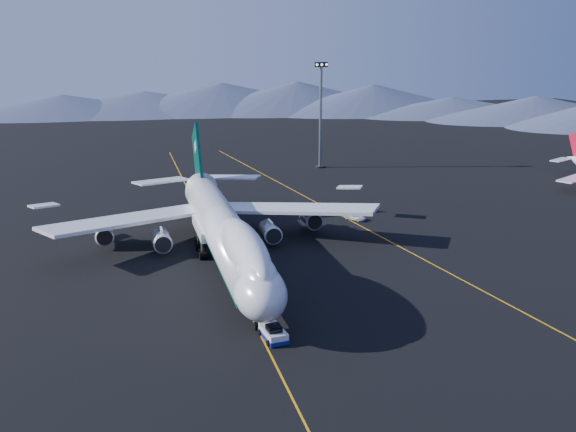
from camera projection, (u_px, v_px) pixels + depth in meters
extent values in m
plane|color=black|center=(224.00, 262.00, 105.79)|extent=(500.00, 500.00, 0.00)
cube|color=orange|center=(224.00, 262.00, 105.79)|extent=(0.25, 220.00, 0.01)
cube|color=orange|center=(371.00, 231.00, 122.48)|extent=(28.08, 198.09, 0.01)
cone|color=#444E6A|center=(63.00, 103.00, 309.92)|extent=(100.00, 100.00, 12.00)
cone|color=#444E6A|center=(222.00, 99.00, 329.60)|extent=(100.00, 100.00, 12.00)
cone|color=#444E6A|center=(373.00, 100.00, 324.71)|extent=(100.00, 100.00, 12.00)
cone|color=#444E6A|center=(536.00, 106.00, 295.80)|extent=(100.00, 100.00, 12.00)
cylinder|color=silver|center=(223.00, 229.00, 104.30)|extent=(6.50, 56.00, 6.50)
ellipsoid|color=silver|center=(260.00, 293.00, 78.20)|extent=(6.50, 10.40, 6.50)
ellipsoid|color=silver|center=(245.00, 250.00, 86.39)|extent=(5.13, 25.16, 5.85)
cube|color=black|center=(263.00, 290.00, 76.02)|extent=(3.60, 1.61, 1.29)
cone|color=silver|center=(198.00, 182.00, 134.85)|extent=(6.50, 12.00, 6.50)
cube|color=#043D32|center=(222.00, 233.00, 105.48)|extent=(6.24, 60.00, 1.10)
cube|color=silver|center=(218.00, 227.00, 109.72)|extent=(7.50, 13.00, 1.60)
cube|color=silver|center=(130.00, 219.00, 111.57)|extent=(30.62, 23.28, 2.83)
cube|color=silver|center=(291.00, 209.00, 118.69)|extent=(30.62, 23.28, 2.83)
cylinder|color=slate|center=(162.00, 239.00, 109.81)|extent=(2.90, 5.50, 2.90)
cylinder|color=slate|center=(105.00, 233.00, 113.54)|extent=(2.90, 5.50, 2.90)
cylinder|color=slate|center=(270.00, 231.00, 114.48)|extent=(2.90, 5.50, 2.90)
cylinder|color=slate|center=(310.00, 218.00, 122.87)|extent=(2.90, 5.50, 2.90)
cube|color=#043D32|center=(198.00, 160.00, 132.59)|extent=(0.55, 14.11, 15.94)
cube|color=silver|center=(161.00, 181.00, 134.30)|extent=(12.39, 9.47, 0.98)
cube|color=silver|center=(232.00, 177.00, 137.99)|extent=(12.39, 9.47, 0.98)
cylinder|color=black|center=(258.00, 326.00, 80.94)|extent=(0.90, 1.10, 1.10)
cube|color=silver|center=(273.00, 333.00, 78.40)|extent=(2.83, 4.84, 1.15)
cube|color=navy|center=(273.00, 336.00, 78.51)|extent=(2.96, 5.06, 0.52)
cube|color=black|center=(273.00, 327.00, 78.18)|extent=(1.86, 1.86, 0.94)
cone|color=silver|center=(576.00, 160.00, 172.85)|extent=(3.87, 7.13, 3.87)
imported|color=white|center=(355.00, 217.00, 130.26)|extent=(4.28, 4.92, 1.26)
cylinder|color=black|center=(320.00, 167.00, 183.93)|extent=(2.73, 2.73, 0.45)
cylinder|color=slate|center=(321.00, 118.00, 180.21)|extent=(0.80, 0.80, 28.43)
cube|color=black|center=(321.00, 65.00, 176.34)|extent=(3.64, 0.91, 1.36)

